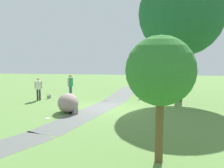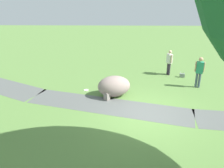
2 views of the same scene
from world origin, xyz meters
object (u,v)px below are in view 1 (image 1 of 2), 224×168
at_px(woman_with_handbag, 38,87).
at_px(backpack_by_boulder, 75,111).
at_px(lawn_boulder, 68,103).
at_px(man_near_boulder, 70,84).
at_px(lamp_post, 146,69).
at_px(handbag_on_grass, 49,97).
at_px(young_tree_near_path, 161,71).
at_px(large_shade_tree, 181,14).
at_px(frisbee_on_grass, 48,118).

xyz_separation_m(woman_with_handbag, backpack_by_boulder, (3.83, 3.67, -0.74)).
xyz_separation_m(lawn_boulder, man_near_boulder, (-4.72, -1.19, 0.49)).
xyz_separation_m(lamp_post, handbag_on_grass, (3.32, -7.17, -1.86)).
bearing_deg(handbag_on_grass, young_tree_near_path, 35.20).
bearing_deg(large_shade_tree, lawn_boulder, -57.01).
relative_size(handbag_on_grass, backpack_by_boulder, 0.85).
distance_m(lawn_boulder, frisbee_on_grass, 1.76).
bearing_deg(lamp_post, frisbee_on_grass, -29.28).
bearing_deg(frisbee_on_grass, man_near_boulder, -175.16).
height_order(large_shade_tree, young_tree_near_path, large_shade_tree).
bearing_deg(lawn_boulder, handbag_on_grass, -147.49).
xyz_separation_m(lawn_boulder, woman_with_handbag, (-3.48, -3.18, 0.39)).
relative_size(lamp_post, frisbee_on_grass, 12.47).
bearing_deg(woman_with_handbag, large_shade_tree, 95.18).
bearing_deg(young_tree_near_path, frisbee_on_grass, -131.44).
bearing_deg(backpack_by_boulder, large_shade_tree, 127.11).
relative_size(lawn_boulder, woman_with_handbag, 1.20).
relative_size(lamp_post, handbag_on_grass, 9.44).
height_order(lawn_boulder, backpack_by_boulder, lawn_boulder).
distance_m(young_tree_near_path, woman_with_handbag, 12.74).
bearing_deg(backpack_by_boulder, lawn_boulder, -126.46).
xyz_separation_m(young_tree_near_path, handbag_on_grass, (-10.57, -7.46, -2.69)).
xyz_separation_m(large_shade_tree, backpack_by_boulder, (4.74, -6.26, -5.82)).
bearing_deg(woman_with_handbag, handbag_on_grass, 149.02).
xyz_separation_m(large_shade_tree, handbag_on_grass, (0.12, -9.46, -5.87)).
xyz_separation_m(woman_with_handbag, handbag_on_grass, (-0.78, 0.47, -0.79)).
height_order(lamp_post, man_near_boulder, lamp_post).
xyz_separation_m(young_tree_near_path, lawn_boulder, (-6.31, -4.74, -2.29)).
distance_m(man_near_boulder, handbag_on_grass, 1.83).
distance_m(lamp_post, frisbee_on_grass, 10.65).
relative_size(handbag_on_grass, frisbee_on_grass, 1.32).
xyz_separation_m(large_shade_tree, frisbee_on_grass, (5.92, -7.40, -6.00)).
relative_size(young_tree_near_path, frisbee_on_grass, 15.23).
height_order(young_tree_near_path, lawn_boulder, young_tree_near_path).
bearing_deg(handbag_on_grass, woman_with_handbag, -30.98).
bearing_deg(lawn_boulder, backpack_by_boulder, 53.54).
xyz_separation_m(lawn_boulder, backpack_by_boulder, (0.36, 0.48, -0.35)).
relative_size(large_shade_tree, lawn_boulder, 4.62).
distance_m(woman_with_handbag, backpack_by_boulder, 5.36).
bearing_deg(man_near_boulder, young_tree_near_path, 28.26).
bearing_deg(lawn_boulder, young_tree_near_path, 36.92).
relative_size(young_tree_near_path, man_near_boulder, 2.21).
bearing_deg(man_near_boulder, large_shade_tree, 87.51).
xyz_separation_m(large_shade_tree, young_tree_near_path, (10.69, -2.00, -3.17)).
height_order(woman_with_handbag, backpack_by_boulder, woman_with_handbag).
relative_size(lawn_boulder, man_near_boulder, 1.09).
relative_size(large_shade_tree, handbag_on_grass, 26.21).
bearing_deg(lawn_boulder, frisbee_on_grass, -23.01).
bearing_deg(young_tree_near_path, backpack_by_boulder, -144.43).
relative_size(woman_with_handbag, frisbee_on_grass, 6.26).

